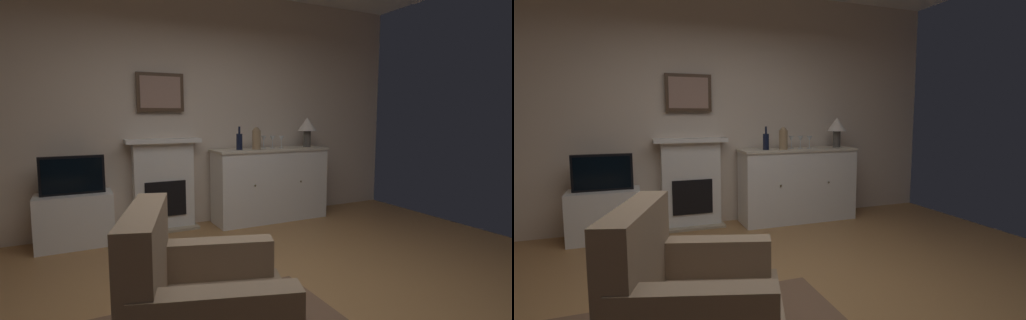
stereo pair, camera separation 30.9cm
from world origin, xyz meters
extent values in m
cube|color=#9E7042|center=(0.00, 0.00, -0.05)|extent=(6.33, 4.91, 0.10)
cube|color=beige|center=(0.00, 2.42, 1.46)|extent=(6.33, 0.06, 2.93)
cube|color=white|center=(-0.27, 2.30, 0.53)|extent=(0.70, 0.18, 1.05)
cube|color=tan|center=(-0.27, 2.21, 0.01)|extent=(0.77, 0.20, 0.03)
cube|color=black|center=(-0.27, 2.21, 0.39)|extent=(0.48, 0.02, 0.42)
cube|color=white|center=(-0.27, 2.27, 1.07)|extent=(0.87, 0.27, 0.05)
cube|color=#473323|center=(-0.27, 2.34, 1.64)|extent=(0.55, 0.03, 0.45)
cube|color=#9E7A6B|center=(-0.27, 2.33, 1.64)|extent=(0.47, 0.01, 0.37)
cube|color=white|center=(1.08, 2.12, 0.46)|extent=(1.50, 0.45, 0.92)
cube|color=beige|center=(1.08, 2.12, 0.93)|extent=(1.53, 0.48, 0.03)
sphere|color=brown|center=(0.75, 1.88, 0.52)|extent=(0.02, 0.02, 0.02)
sphere|color=brown|center=(1.41, 1.88, 0.52)|extent=(0.02, 0.02, 0.02)
cylinder|color=#4C4742|center=(1.65, 2.12, 1.06)|extent=(0.10, 0.10, 0.22)
cone|color=silver|center=(1.65, 2.12, 1.26)|extent=(0.26, 0.26, 0.18)
cylinder|color=black|center=(0.63, 2.09, 1.05)|extent=(0.08, 0.08, 0.20)
cylinder|color=black|center=(0.63, 2.09, 1.19)|extent=(0.03, 0.03, 0.09)
cylinder|color=silver|center=(1.01, 2.16, 0.95)|extent=(0.06, 0.06, 0.00)
cylinder|color=silver|center=(1.01, 2.16, 1.00)|extent=(0.01, 0.01, 0.09)
cone|color=silver|center=(1.01, 2.16, 1.08)|extent=(0.07, 0.07, 0.07)
cylinder|color=silver|center=(1.12, 2.12, 0.95)|extent=(0.06, 0.06, 0.00)
cylinder|color=silver|center=(1.12, 2.12, 1.00)|extent=(0.01, 0.01, 0.09)
cone|color=silver|center=(1.12, 2.12, 1.08)|extent=(0.07, 0.07, 0.07)
cylinder|color=silver|center=(1.23, 2.08, 0.95)|extent=(0.06, 0.06, 0.00)
cylinder|color=silver|center=(1.23, 2.08, 1.00)|extent=(0.01, 0.01, 0.09)
cone|color=silver|center=(1.23, 2.08, 1.08)|extent=(0.07, 0.07, 0.07)
cylinder|color=#9E7F5B|center=(0.86, 2.07, 1.07)|extent=(0.11, 0.11, 0.24)
sphere|color=#9E7F5B|center=(0.86, 2.07, 1.19)|extent=(0.08, 0.08, 0.08)
cube|color=white|center=(-1.24, 2.13, 0.28)|extent=(0.75, 0.42, 0.56)
cube|color=black|center=(-1.24, 2.11, 0.76)|extent=(0.62, 0.06, 0.40)
cube|color=black|center=(-1.24, 2.08, 0.76)|extent=(0.57, 0.01, 0.35)
cube|color=#8C7259|center=(-0.93, -0.35, 0.67)|extent=(0.38, 0.77, 0.50)
cube|color=#8C7259|center=(-0.71, -0.75, 0.53)|extent=(0.73, 0.35, 0.22)
cube|color=#8C7259|center=(-0.52, -0.14, 0.53)|extent=(0.73, 0.35, 0.22)
camera|label=1|loc=(-1.22, -2.14, 1.36)|focal=26.18mm
camera|label=2|loc=(-0.94, -2.27, 1.36)|focal=26.18mm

